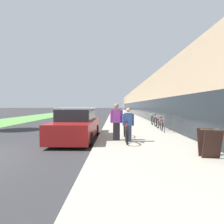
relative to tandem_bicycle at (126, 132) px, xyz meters
name	(u,v)px	position (x,y,z in m)	size (l,w,h in m)	color
sidewalk_slab	(124,116)	(0.91, 18.44, -0.47)	(4.56, 70.00, 0.14)	#A39E8E
storefront_facade	(159,102)	(8.22, 26.44, 1.86)	(10.01, 70.00, 4.82)	tan
lawn_strip	(48,115)	(-12.26, 22.44, -0.53)	(5.70, 70.00, 0.03)	#5B9347
tandem_bicycle	(126,132)	(0.00, 0.00, 0.00)	(0.52, 2.60, 0.95)	black
person_rider	(128,125)	(0.09, -0.32, 0.37)	(0.52, 0.20, 1.53)	#33384C
person_bystander	(116,122)	(-0.43, 0.01, 0.46)	(0.58, 0.23, 1.72)	black
bike_rack_hoop	(163,124)	(2.45, 2.49, 0.11)	(0.05, 0.60, 0.84)	#4C4C51
cruiser_bike_nearest	(160,124)	(2.55, 3.76, -0.03)	(0.52, 1.67, 0.88)	black
cruiser_bike_middle	(154,121)	(2.64, 5.90, -0.01)	(0.52, 1.89, 0.94)	black
sandwich_board_sign	(209,143)	(2.46, -2.63, 0.05)	(0.56, 0.56, 0.90)	#331E19
parked_sedan_curbside	(77,126)	(-2.49, 0.92, 0.18)	(2.01, 4.72, 1.65)	maroon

